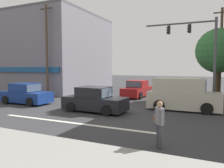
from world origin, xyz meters
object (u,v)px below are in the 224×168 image
street_tree (219,51)px  sedan_parked_curbside (95,100)px  sedan_approaching_near (137,89)px  utility_pole_far_right (221,52)px  sedan_crossing_leftbound (26,94)px  pedestrian_foreground_with_bag (159,121)px  utility_pole_near_left (47,50)px  traffic_light_mast (200,48)px  van_waiting_far (182,95)px

street_tree → sedan_parked_curbside: 11.30m
sedan_approaching_near → utility_pole_far_right: bearing=12.4°
sedan_crossing_leftbound → pedestrian_foreground_with_bag: size_ratio=2.48×
sedan_parked_curbside → pedestrian_foreground_with_bag: bearing=-42.2°
sedan_approaching_near → sedan_parked_curbside: (-0.34, -7.80, 0.00)m
sedan_parked_curbside → utility_pole_near_left: bearing=151.0°
sedan_approaching_near → pedestrian_foreground_with_bag: 13.36m
utility_pole_near_left → traffic_light_mast: utility_pole_near_left is taller
traffic_light_mast → sedan_approaching_near: bearing=148.2°
traffic_light_mast → utility_pole_far_right: bearing=73.7°
van_waiting_far → sedan_parked_curbside: size_ratio=1.11×
sedan_parked_curbside → van_waiting_far: bearing=29.1°
street_tree → sedan_approaching_near: bearing=-178.8°
traffic_light_mast → sedan_crossing_leftbound: traffic_light_mast is taller
sedan_crossing_leftbound → pedestrian_foreground_with_bag: pedestrian_foreground_with_bag is taller
van_waiting_far → pedestrian_foreground_with_bag: van_waiting_far is taller
pedestrian_foreground_with_bag → traffic_light_mast: bearing=84.7°
street_tree → sedan_approaching_near: street_tree is taller
traffic_light_mast → sedan_parked_curbside: size_ratio=1.49×
pedestrian_foreground_with_bag → street_tree: bearing=80.5°
utility_pole_far_right → van_waiting_far: (-2.41, -6.55, -3.14)m
street_tree → sedan_parked_curbside: bearing=-132.5°
utility_pole_far_right → utility_pole_near_left: bearing=-160.3°
utility_pole_near_left → sedan_parked_curbside: size_ratio=2.08×
van_waiting_far → sedan_parked_curbside: 5.80m
utility_pole_far_right → sedan_parked_curbside: bearing=-128.6°
van_waiting_far → traffic_light_mast: bearing=57.9°
traffic_light_mast → sedan_approaching_near: size_ratio=1.47×
sedan_approaching_near → utility_pole_near_left: bearing=-154.1°
sedan_approaching_near → pedestrian_foreground_with_bag: bearing=-68.9°
van_waiting_far → sedan_approaching_near: bearing=133.5°
street_tree → utility_pole_near_left: size_ratio=0.70×
utility_pole_far_right → sedan_parked_curbside: utility_pole_far_right is taller
sedan_approaching_near → sedan_crossing_leftbound: 9.94m
traffic_light_mast → van_waiting_far: traffic_light_mast is taller
street_tree → sedan_approaching_near: (-6.93, -0.14, -3.47)m
street_tree → sedan_crossing_leftbound: size_ratio=1.45×
pedestrian_foreground_with_bag → sedan_crossing_leftbound: bearing=155.9°
utility_pole_near_left → traffic_light_mast: bearing=1.0°
van_waiting_far → utility_pole_near_left: bearing=174.2°
van_waiting_far → sedan_parked_curbside: bearing=-150.9°
street_tree → sedan_approaching_near: size_ratio=1.43×
sedan_crossing_leftbound → pedestrian_foreground_with_bag: (11.56, -5.17, 0.24)m
street_tree → utility_pole_far_right: (0.20, 1.43, -0.04)m
sedan_parked_curbside → pedestrian_foreground_with_bag: pedestrian_foreground_with_bag is taller
traffic_light_mast → sedan_parked_curbside: 8.14m
utility_pole_near_left → traffic_light_mast: size_ratio=1.39×
utility_pole_far_right → van_waiting_far: size_ratio=1.73×
sedan_parked_curbside → pedestrian_foreground_with_bag: 6.95m
traffic_light_mast → pedestrian_foreground_with_bag: bearing=-95.3°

